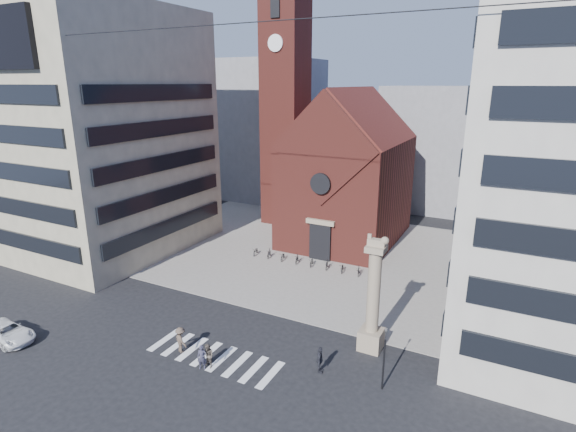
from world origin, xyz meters
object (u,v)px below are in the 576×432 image
at_px(scooter_0, 256,251).
at_px(pedestrian_2, 320,360).
at_px(pedestrian_0, 202,357).
at_px(pedestrian_1, 208,356).
at_px(traffic_light, 384,357).
at_px(lion_column, 373,305).
at_px(white_car, 7,333).

bearing_deg(scooter_0, pedestrian_2, -62.82).
bearing_deg(pedestrian_0, pedestrian_1, 24.54).
bearing_deg(pedestrian_2, traffic_light, -103.44).
height_order(lion_column, scooter_0, lion_column).
bearing_deg(pedestrian_1, scooter_0, 127.08).
distance_m(white_car, pedestrian_2, 23.29).
bearing_deg(lion_column, pedestrian_2, -117.15).
xyz_separation_m(white_car, pedestrian_1, (15.29, 4.22, 0.21)).
xyz_separation_m(pedestrian_1, pedestrian_2, (6.87, 2.94, 0.07)).
distance_m(pedestrian_0, scooter_0, 20.82).
distance_m(lion_column, scooter_0, 20.89).
bearing_deg(pedestrian_1, white_car, -149.94).
distance_m(lion_column, pedestrian_2, 5.39).
bearing_deg(traffic_light, pedestrian_0, -162.82).
xyz_separation_m(white_car, pedestrian_2, (22.16, 7.16, 0.28)).
relative_size(white_car, pedestrian_2, 2.53).
xyz_separation_m(pedestrian_1, scooter_0, (-7.88, 19.07, -0.40)).
bearing_deg(traffic_light, pedestrian_1, -163.92).
distance_m(white_car, pedestrian_0, 15.52).
bearing_deg(white_car, pedestrian_2, -70.68).
bearing_deg(white_car, pedestrian_0, -74.02).
bearing_deg(white_car, lion_column, -63.49).
distance_m(pedestrian_1, pedestrian_2, 7.47).
relative_size(pedestrian_0, pedestrian_2, 0.93).
xyz_separation_m(lion_column, white_car, (-24.34, -11.40, -2.80)).
height_order(traffic_light, scooter_0, traffic_light).
bearing_deg(pedestrian_0, white_car, 170.28).
bearing_deg(pedestrian_1, pedestrian_0, -116.52).
bearing_deg(scooter_0, pedestrian_0, -83.86).
xyz_separation_m(lion_column, pedestrian_1, (-9.04, -7.18, -2.59)).
height_order(pedestrian_1, pedestrian_2, pedestrian_2).
relative_size(traffic_light, scooter_0, 2.73).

